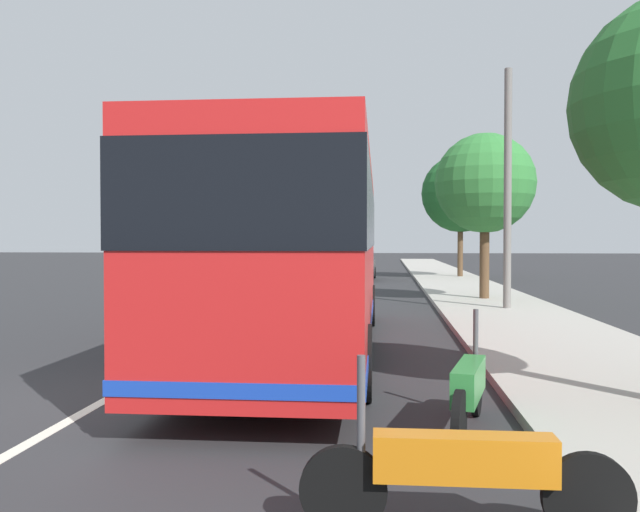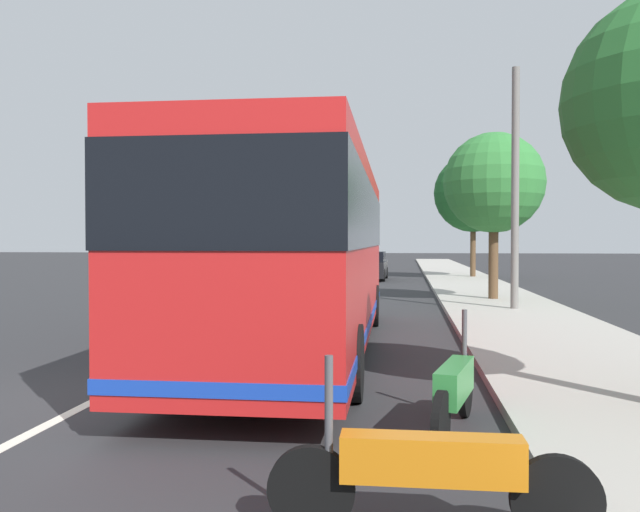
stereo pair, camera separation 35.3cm
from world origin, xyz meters
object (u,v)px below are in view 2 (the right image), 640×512
Objects in this scene: motorcycle_mid_row at (430,472)px; motorcycle_nearest_curb at (455,390)px; car_ahead_same_lane at (333,258)px; utility_pole at (515,191)px; roadside_tree_far_block at (473,193)px; coach_bus at (302,245)px; car_far_distant at (369,266)px; roadside_tree_mid_block at (494,183)px.

motorcycle_nearest_curb reaches higher than motorcycle_mid_row.
motorcycle_mid_row is at bearing 3.42° from car_ahead_same_lane.
utility_pole reaches higher than motorcycle_nearest_curb.
motorcycle_mid_row is at bearing -174.47° from motorcycle_nearest_curb.
motorcycle_mid_row is 32.45m from roadside_tree_far_block.
utility_pole reaches higher than coach_bus.
coach_bus is 7.94m from motorcycle_mid_row.
car_far_distant is (30.40, 2.09, 0.26)m from motorcycle_mid_row.
car_ahead_same_lane is at bearing 16.49° from roadside_tree_mid_block.
motorcycle_mid_row is at bearing -165.15° from coach_bus.
utility_pole is at bearing -177.00° from roadside_tree_mid_block.
roadside_tree_mid_block is (15.36, -2.41, 3.53)m from motorcycle_nearest_curb.
car_ahead_same_lane is at bearing 4.79° from coach_bus.
utility_pole is (-15.78, -5.03, 2.79)m from car_far_distant.
car_far_distant is (27.91, 2.45, 0.25)m from motorcycle_nearest_curb.
coach_bus is 1.68× the size of utility_pole.
motorcycle_nearest_curb is 12.76m from utility_pole.
roadside_tree_mid_block is 3.28m from utility_pole.
roadside_tree_far_block is at bearing -13.72° from coach_bus.
motorcycle_nearest_curb is 29.96m from roadside_tree_far_block.
motorcycle_mid_row is at bearing 173.72° from roadside_tree_far_block.
utility_pole reaches higher than car_far_distant.
roadside_tree_far_block reaches higher than coach_bus.
car_far_distant is 16.80m from utility_pole.
utility_pole is at bearing -161.19° from car_far_distant.
car_far_distant is at bearing 21.16° from roadside_tree_mid_block.
utility_pole is at bearing 1.60° from motorcycle_nearest_curb.
utility_pole is (12.12, -2.58, 3.03)m from motorcycle_nearest_curb.
roadside_tree_mid_block is at bearing -25.96° from coach_bus.
coach_bus is 2.62× the size of car_far_distant.
car_ahead_same_lane is 0.84× the size of roadside_tree_mid_block.
utility_pole is (-3.24, -0.17, -0.50)m from roadside_tree_mid_block.
roadside_tree_far_block is at bearing -73.11° from car_far_distant.
roadside_tree_far_block is (31.98, -3.52, 4.25)m from motorcycle_mid_row.
coach_bus is 5.15× the size of motorcycle_mid_row.
coach_bus is at bearing 39.71° from motorcycle_nearest_curb.
utility_pole is at bearing 11.43° from car_ahead_same_lane.
car_ahead_same_lane reaches higher than motorcycle_nearest_curb.
motorcycle_nearest_curb is (-5.01, -2.45, -1.52)m from coach_bus.
coach_bus is 11.61m from roadside_tree_mid_block.
utility_pole is (7.11, -5.03, 1.52)m from coach_bus.
motorcycle_mid_row is 0.51× the size of car_far_distant.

